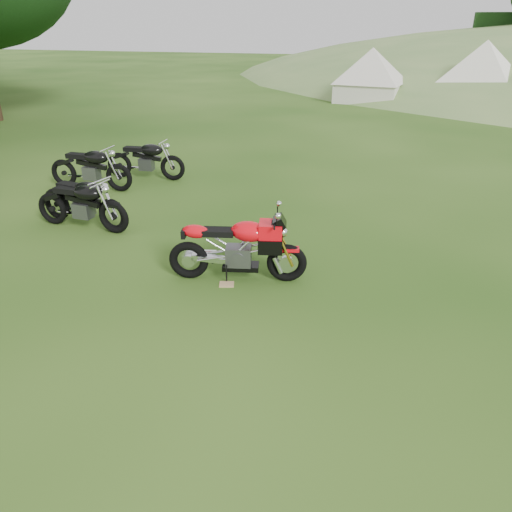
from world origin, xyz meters
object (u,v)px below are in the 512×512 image
(vintage_moto_b, at_px, (90,167))
(vintage_moto_c, at_px, (81,203))
(sport_motorcycle, at_px, (237,244))
(tent_mid, at_px, (482,74))
(vintage_moto_d, at_px, (145,159))
(tent_left, at_px, (371,74))
(plywood_board, at_px, (227,284))
(vintage_moto_a, at_px, (82,200))

(vintage_moto_b, bearing_deg, vintage_moto_c, -61.52)
(sport_motorcycle, bearing_deg, tent_mid, 62.58)
(vintage_moto_d, xyz_separation_m, tent_mid, (9.29, 16.02, 0.87))
(sport_motorcycle, height_order, vintage_moto_b, sport_motorcycle)
(vintage_moto_c, bearing_deg, tent_left, 81.86)
(vintage_moto_b, distance_m, tent_left, 17.33)
(tent_mid, bearing_deg, plywood_board, -84.08)
(vintage_moto_a, bearing_deg, tent_mid, 74.87)
(sport_motorcycle, bearing_deg, vintage_moto_d, 118.24)
(tent_left, bearing_deg, vintage_moto_a, -93.41)
(vintage_moto_b, distance_m, vintage_moto_c, 2.59)
(sport_motorcycle, xyz_separation_m, vintage_moto_c, (-3.48, 1.14, -0.09))
(sport_motorcycle, relative_size, vintage_moto_c, 1.03)
(sport_motorcycle, distance_m, tent_mid, 21.23)
(tent_left, xyz_separation_m, tent_mid, (5.11, 0.57, 0.11))
(vintage_moto_a, height_order, vintage_moto_d, vintage_moto_a)
(vintage_moto_b, height_order, vintage_moto_c, vintage_moto_b)
(sport_motorcycle, xyz_separation_m, vintage_moto_b, (-4.76, 3.39, -0.06))
(vintage_moto_a, xyz_separation_m, vintage_moto_d, (-0.37, 3.21, -0.00))
(plywood_board, bearing_deg, tent_mid, 75.25)
(tent_mid, bearing_deg, vintage_moto_c, -93.85)
(vintage_moto_a, height_order, tent_left, tent_left)
(vintage_moto_c, xyz_separation_m, tent_left, (3.74, 18.82, 0.77))
(vintage_moto_c, height_order, tent_mid, tent_mid)
(plywood_board, bearing_deg, vintage_moto_d, 128.89)
(vintage_moto_d, height_order, tent_mid, tent_mid)
(vintage_moto_d, bearing_deg, tent_left, 69.42)
(sport_motorcycle, xyz_separation_m, vintage_moto_d, (-3.93, 4.51, -0.08))
(vintage_moto_c, bearing_deg, tent_mid, 68.56)
(sport_motorcycle, distance_m, plywood_board, 0.64)
(vintage_moto_b, bearing_deg, plywood_board, -38.99)
(sport_motorcycle, height_order, vintage_moto_a, sport_motorcycle)
(sport_motorcycle, relative_size, vintage_moto_a, 1.01)
(plywood_board, relative_size, tent_mid, 0.07)
(tent_mid, bearing_deg, tent_left, -153.00)
(tent_mid, bearing_deg, vintage_moto_a, -94.23)
(sport_motorcycle, height_order, vintage_moto_c, sport_motorcycle)
(vintage_moto_b, bearing_deg, tent_mid, 58.26)
(tent_left, bearing_deg, vintage_moto_d, -97.00)
(vintage_moto_b, relative_size, vintage_moto_d, 1.04)
(tent_left, bearing_deg, vintage_moto_b, -98.69)
(vintage_moto_a, relative_size, vintage_moto_c, 1.02)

